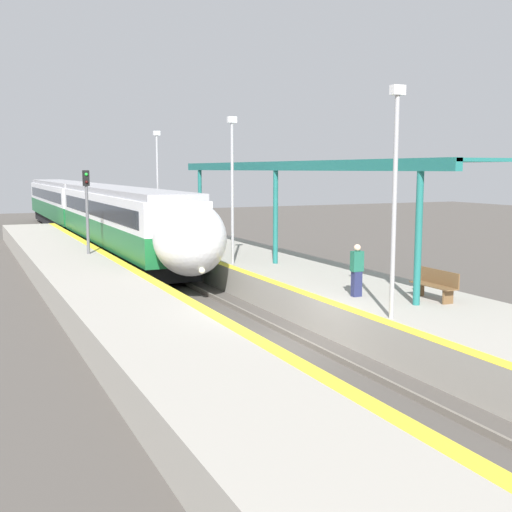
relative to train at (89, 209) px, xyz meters
The scene contains 13 objects.
ground_plane 27.46m from the train, 90.00° to the right, with size 120.00×120.00×0.00m, color #4C4742.
rail_left 27.47m from the train, 91.51° to the right, with size 0.08×90.00×0.15m, color slate.
rail_right 27.47m from the train, 88.49° to the right, with size 0.08×90.00×0.15m, color slate.
train is the anchor object (origin of this frame).
platform_right 27.72m from the train, 81.66° to the right, with size 4.75×64.00×1.02m.
platform_left 27.63m from the train, 97.03° to the right, with size 3.48×64.00×1.02m.
platform_bench 28.55m from the train, 80.27° to the right, with size 0.44×1.69×0.89m.
person_waiting 26.90m from the train, 83.62° to the right, with size 0.36×0.22×1.60m.
railway_signal 13.55m from the train, 100.79° to the right, with size 0.28×0.28×4.79m.
lamppost_near 29.67m from the train, 85.72° to the right, with size 0.36×0.20×5.89m.
lamppost_mid 19.19m from the train, 83.35° to the right, with size 0.36×0.20×5.89m.
lamppost_far 8.92m from the train, 75.24° to the right, with size 0.36×0.20×5.89m.
station_canopy 20.22m from the train, 77.22° to the right, with size 2.02×20.86×4.13m.
Camera 1 is at (-7.82, -15.38, 4.84)m, focal length 45.00 mm.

